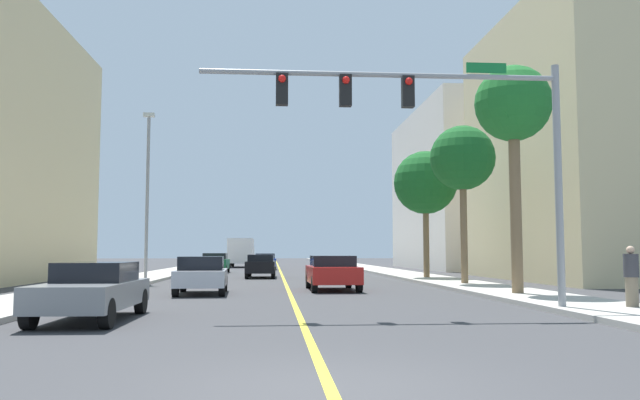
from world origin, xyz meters
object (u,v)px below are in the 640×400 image
at_px(traffic_signal_mast, 440,122).
at_px(car_green, 215,263).
at_px(street_lamp, 147,187).
at_px(delivery_truck, 241,252).
at_px(palm_far, 425,183).
at_px(palm_near, 513,108).
at_px(car_red, 332,272).
at_px(pedestrian, 631,277).
at_px(car_blue, 265,261).
at_px(car_silver, 202,275).
at_px(palm_mid, 463,159).
at_px(car_black, 261,266).
at_px(car_gray, 93,290).

relative_size(traffic_signal_mast, car_green, 2.21).
relative_size(street_lamp, delivery_truck, 1.21).
xyz_separation_m(palm_far, car_green, (-12.90, 11.95, -4.71)).
relative_size(palm_near, palm_far, 1.13).
distance_m(car_red, pedestrian, 12.18).
bearing_deg(palm_far, car_blue, 114.46).
distance_m(car_silver, pedestrian, 14.49).
bearing_deg(car_silver, palm_mid, 18.43).
height_order(car_black, car_silver, car_silver).
relative_size(car_silver, car_red, 0.96).
bearing_deg(palm_far, car_red, -124.00).
relative_size(palm_far, delivery_truck, 1.01).
bearing_deg(traffic_signal_mast, car_blue, 97.28).
xyz_separation_m(traffic_signal_mast, car_silver, (-7.07, 7.78, -4.32)).
bearing_deg(car_green, car_blue, -112.88).
bearing_deg(pedestrian, palm_far, 59.52).
distance_m(street_lamp, car_blue, 24.06).
height_order(palm_near, car_red, palm_near).
height_order(car_blue, delivery_truck, delivery_truck).
xyz_separation_m(palm_mid, delivery_truck, (-11.87, 35.81, -4.31)).
height_order(car_blue, car_gray, car_blue).
relative_size(street_lamp, car_gray, 1.97).
relative_size(car_blue, car_red, 1.04).
bearing_deg(car_blue, street_lamp, -104.89).
bearing_deg(car_gray, palm_near, -152.57).
bearing_deg(car_green, car_black, 112.40).
height_order(street_lamp, palm_near, street_lamp).
distance_m(traffic_signal_mast, street_lamp, 19.71).
bearing_deg(car_green, car_silver, 93.82).
xyz_separation_m(car_silver, pedestrian, (12.05, -8.05, 0.22)).
relative_size(palm_far, car_black, 1.60).
relative_size(palm_near, palm_mid, 1.11).
bearing_deg(palm_near, palm_far, 89.36).
height_order(car_gray, car_green, car_green).
relative_size(palm_near, car_blue, 1.84).
relative_size(car_black, car_silver, 1.10).
bearing_deg(car_blue, delivery_truck, 105.52).
bearing_deg(car_red, delivery_truck, 97.48).
bearing_deg(car_blue, car_silver, -94.42).
relative_size(palm_near, car_green, 1.85).
bearing_deg(car_blue, palm_near, -75.71).
xyz_separation_m(street_lamp, car_gray, (2.23, -17.58, -4.17)).
bearing_deg(car_blue, traffic_signal_mast, -83.46).
distance_m(street_lamp, palm_far, 15.33).
xyz_separation_m(traffic_signal_mast, car_black, (-5.11, 22.41, -4.31)).
xyz_separation_m(palm_far, car_silver, (-11.35, -11.20, -4.75)).
height_order(traffic_signal_mast, car_gray, traffic_signal_mast).
bearing_deg(car_gray, palm_far, -122.07).
xyz_separation_m(car_black, car_red, (3.16, -12.67, 0.02)).
distance_m(traffic_signal_mast, car_black, 23.38).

